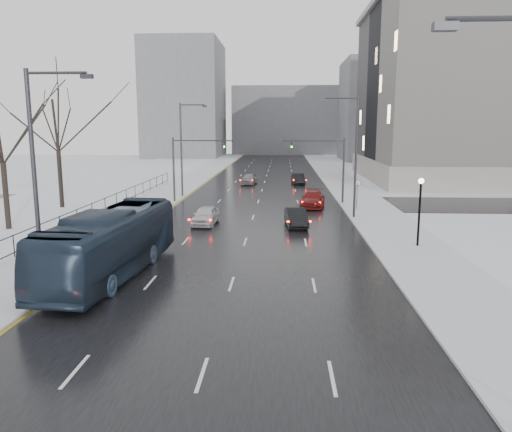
% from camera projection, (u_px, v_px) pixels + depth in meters
% --- Properties ---
extents(road, '(16.00, 150.00, 0.04)m').
position_uv_depth(road, '(263.00, 188.00, 61.58)').
color(road, black).
rests_on(road, ground).
extents(cross_road, '(130.00, 10.00, 0.04)m').
position_uv_depth(cross_road, '(258.00, 203.00, 49.79)').
color(cross_road, black).
rests_on(cross_road, ground).
extents(sidewalk_left, '(5.00, 150.00, 0.16)m').
position_uv_depth(sidewalk_left, '(179.00, 187.00, 62.12)').
color(sidewalk_left, silver).
rests_on(sidewalk_left, ground).
extents(sidewalk_right, '(5.00, 150.00, 0.16)m').
position_uv_depth(sidewalk_right, '(348.00, 188.00, 61.03)').
color(sidewalk_right, silver).
rests_on(sidewalk_right, ground).
extents(park_strip, '(14.00, 150.00, 0.12)m').
position_uv_depth(park_strip, '(104.00, 187.00, 62.62)').
color(park_strip, white).
rests_on(park_strip, ground).
extents(tree_park_d, '(8.75, 8.75, 12.50)m').
position_uv_depth(tree_park_d, '(9.00, 230.00, 36.96)').
color(tree_park_d, black).
rests_on(tree_park_d, ground).
extents(tree_park_e, '(9.45, 9.45, 13.50)m').
position_uv_depth(tree_park_e, '(62.00, 208.00, 46.81)').
color(tree_park_e, black).
rests_on(tree_park_e, ground).
extents(iron_fence, '(0.06, 70.00, 1.30)m').
position_uv_depth(iron_fence, '(46.00, 230.00, 32.62)').
color(iron_fence, black).
rests_on(iron_fence, sidewalk_left).
extents(streetlight_r_mid, '(2.95, 0.25, 10.00)m').
position_uv_depth(streetlight_r_mid, '(353.00, 151.00, 40.51)').
color(streetlight_r_mid, '#2D2D33').
rests_on(streetlight_r_mid, ground).
extents(streetlight_l_near, '(2.95, 0.25, 10.00)m').
position_uv_depth(streetlight_l_near, '(39.00, 172.00, 21.71)').
color(streetlight_l_near, '#2D2D33').
rests_on(streetlight_l_near, ground).
extents(streetlight_l_far, '(2.95, 0.25, 10.00)m').
position_uv_depth(streetlight_l_far, '(183.00, 145.00, 53.15)').
color(streetlight_l_far, '#2D2D33').
rests_on(streetlight_l_far, ground).
extents(lamppost_r_mid, '(0.36, 0.36, 4.28)m').
position_uv_depth(lamppost_r_mid, '(420.00, 202.00, 31.01)').
color(lamppost_r_mid, black).
rests_on(lamppost_r_mid, sidewalk_right).
extents(mast_signal_right, '(6.10, 0.33, 6.50)m').
position_uv_depth(mast_signal_right, '(333.00, 162.00, 48.68)').
color(mast_signal_right, '#2D2D33').
rests_on(mast_signal_right, ground).
extents(mast_signal_left, '(6.10, 0.33, 6.50)m').
position_uv_depth(mast_signal_left, '(184.00, 162.00, 49.45)').
color(mast_signal_left, '#2D2D33').
rests_on(mast_signal_left, ground).
extents(no_uturn_sign, '(0.60, 0.06, 2.70)m').
position_uv_depth(no_uturn_sign, '(357.00, 186.00, 44.98)').
color(no_uturn_sign, '#2D2D33').
rests_on(no_uturn_sign, sidewalk_right).
extents(bldg_far_right, '(24.00, 20.00, 22.00)m').
position_uv_depth(bldg_far_right, '(397.00, 111.00, 112.22)').
color(bldg_far_right, slate).
rests_on(bldg_far_right, ground).
extents(bldg_far_left, '(18.00, 22.00, 28.00)m').
position_uv_depth(bldg_far_left, '(185.00, 100.00, 124.12)').
color(bldg_far_left, slate).
rests_on(bldg_far_left, ground).
extents(bldg_far_center, '(30.00, 18.00, 18.00)m').
position_uv_depth(bldg_far_center, '(289.00, 121.00, 138.40)').
color(bldg_far_center, slate).
rests_on(bldg_far_center, ground).
extents(bus, '(3.81, 12.40, 3.40)m').
position_uv_depth(bus, '(111.00, 243.00, 25.39)').
color(bus, '#233144').
rests_on(bus, road).
extents(sedan_center_near, '(1.98, 4.34, 1.44)m').
position_uv_depth(sedan_center_near, '(206.00, 215.00, 38.74)').
color(sedan_center_near, silver).
rests_on(sedan_center_near, road).
extents(sedan_right_near, '(1.86, 4.35, 1.40)m').
position_uv_depth(sedan_right_near, '(296.00, 217.00, 38.02)').
color(sedan_right_near, black).
rests_on(sedan_right_near, road).
extents(sedan_right_far, '(2.76, 5.41, 1.50)m').
position_uv_depth(sedan_right_far, '(313.00, 199.00, 47.24)').
color(sedan_right_far, maroon).
rests_on(sedan_right_far, road).
extents(sedan_center_far, '(2.19, 4.42, 1.45)m').
position_uv_depth(sedan_center_far, '(249.00, 179.00, 65.62)').
color(sedan_center_far, gray).
rests_on(sedan_center_far, road).
extents(sedan_right_distant, '(1.86, 4.35, 1.40)m').
position_uv_depth(sedan_right_distant, '(298.00, 179.00, 65.83)').
color(sedan_right_distant, black).
rests_on(sedan_right_distant, road).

